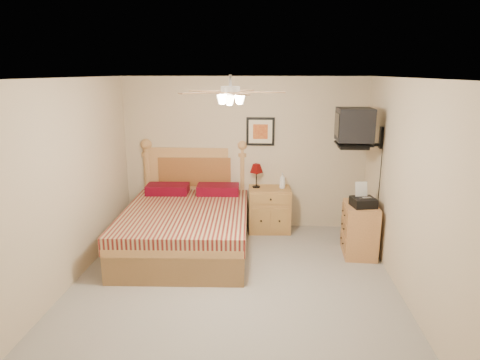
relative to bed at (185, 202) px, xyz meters
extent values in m
plane|color=gray|center=(0.78, -1.12, -0.74)|extent=(4.50, 4.50, 0.00)
cube|color=white|center=(0.78, -1.12, 1.76)|extent=(4.00, 4.50, 0.04)
cube|color=#C6B292|center=(0.78, 1.13, 0.51)|extent=(4.00, 0.04, 2.50)
cube|color=#C6B292|center=(0.78, -3.37, 0.51)|extent=(4.00, 0.04, 2.50)
cube|color=#C6B292|center=(-1.22, -1.12, 0.51)|extent=(0.04, 4.50, 2.50)
cube|color=#C6B292|center=(2.78, -1.12, 0.51)|extent=(0.04, 4.50, 2.50)
cube|color=olive|center=(1.22, 0.88, -0.38)|extent=(0.70, 0.54, 0.73)
imported|color=white|center=(1.42, 0.89, 0.11)|extent=(0.12, 0.12, 0.25)
cube|color=black|center=(1.05, 1.11, 0.88)|extent=(0.46, 0.04, 0.46)
cube|color=#9E7040|center=(2.51, 0.01, -0.37)|extent=(0.47, 0.65, 0.75)
imported|color=#B5AA92|center=(2.46, 0.20, 0.02)|extent=(0.26, 0.31, 0.03)
imported|color=tan|center=(2.46, 0.21, 0.04)|extent=(0.28, 0.33, 0.02)
camera|label=1|loc=(1.19, -5.84, 1.83)|focal=32.00mm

